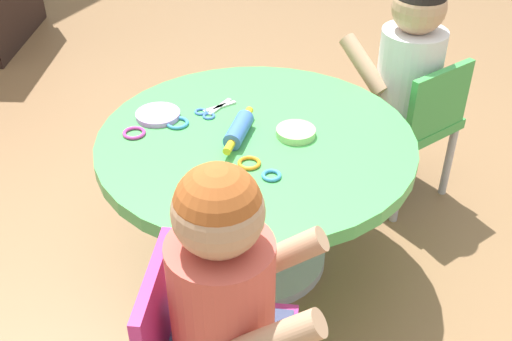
# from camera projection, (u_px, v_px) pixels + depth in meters

# --- Properties ---
(ground_plane) EXTENTS (10.00, 10.00, 0.00)m
(ground_plane) POSITION_uv_depth(u_px,v_px,m) (256.00, 258.00, 2.01)
(ground_plane) COLOR olive
(craft_table) EXTENTS (0.90, 0.90, 0.46)m
(craft_table) POSITION_uv_depth(u_px,v_px,m) (256.00, 168.00, 1.81)
(craft_table) COLOR silver
(craft_table) RESTS_ON ground
(seated_child_left) EXTENTS (0.37, 0.42, 0.51)m
(seated_child_left) POSITION_uv_depth(u_px,v_px,m) (224.00, 279.00, 1.20)
(seated_child_left) COLOR #3F4772
(seated_child_left) RESTS_ON ground
(child_chair_right) EXTENTS (0.40, 0.40, 0.54)m
(child_chair_right) POSITION_uv_depth(u_px,v_px,m) (410.00, 121.00, 2.12)
(child_chair_right) COLOR #B7B7BC
(child_chair_right) RESTS_ON ground
(seated_child_right) EXTENTS (0.40, 0.43, 0.51)m
(seated_child_right) POSITION_uv_depth(u_px,v_px,m) (410.00, 56.00, 2.02)
(seated_child_right) COLOR #3F4772
(seated_child_right) RESTS_ON ground
(rolling_pin) EXTENTS (0.23, 0.08, 0.05)m
(rolling_pin) POSITION_uv_depth(u_px,v_px,m) (239.00, 130.00, 1.73)
(rolling_pin) COLOR #3F72CC
(rolling_pin) RESTS_ON craft_table
(craft_scissors) EXTENTS (0.14, 0.09, 0.01)m
(craft_scissors) POSITION_uv_depth(u_px,v_px,m) (211.00, 111.00, 1.86)
(craft_scissors) COLOR silver
(craft_scissors) RESTS_ON craft_table
(playdough_blob_0) EXTENTS (0.13, 0.13, 0.01)m
(playdough_blob_0) POSITION_uv_depth(u_px,v_px,m) (158.00, 115.00, 1.83)
(playdough_blob_0) COLOR #CC99E5
(playdough_blob_0) RESTS_ON craft_table
(playdough_blob_1) EXTENTS (0.11, 0.11, 0.02)m
(playdough_blob_1) POSITION_uv_depth(u_px,v_px,m) (296.00, 132.00, 1.75)
(playdough_blob_1) COLOR #B2E58C
(playdough_blob_1) RESTS_ON craft_table
(cookie_cutter_0) EXTENTS (0.05, 0.05, 0.01)m
(cookie_cutter_0) POSITION_uv_depth(u_px,v_px,m) (271.00, 175.00, 1.59)
(cookie_cutter_0) COLOR #3F99D8
(cookie_cutter_0) RESTS_ON craft_table
(cookie_cutter_1) EXTENTS (0.07, 0.07, 0.01)m
(cookie_cutter_1) POSITION_uv_depth(u_px,v_px,m) (134.00, 133.00, 1.76)
(cookie_cutter_1) COLOR #D83FA5
(cookie_cutter_1) RESTS_ON craft_table
(cookie_cutter_2) EXTENTS (0.07, 0.07, 0.01)m
(cookie_cutter_2) POSITION_uv_depth(u_px,v_px,m) (177.00, 123.00, 1.80)
(cookie_cutter_2) COLOR #3F99D8
(cookie_cutter_2) RESTS_ON craft_table
(cookie_cutter_3) EXTENTS (0.06, 0.06, 0.01)m
(cookie_cutter_3) POSITION_uv_depth(u_px,v_px,m) (249.00, 163.00, 1.63)
(cookie_cutter_3) COLOR orange
(cookie_cutter_3) RESTS_ON craft_table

